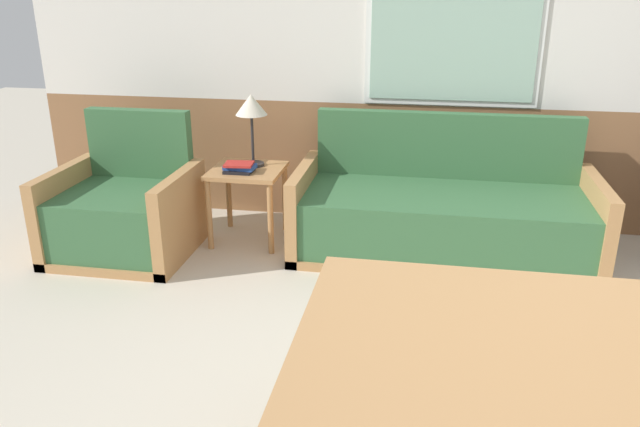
{
  "coord_description": "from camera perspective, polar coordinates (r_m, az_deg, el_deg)",
  "views": [
    {
      "loc": [
        -0.48,
        -2.07,
        1.79
      ],
      "look_at": [
        -1.04,
        1.1,
        0.59
      ],
      "focal_mm": 35.0,
      "sensor_mm": 36.0,
      "label": 1
    }
  ],
  "objects": [
    {
      "name": "wall_back",
      "position": [
        4.74,
        16.23,
        14.53
      ],
      "size": [
        7.2,
        0.09,
        2.7
      ],
      "color": "#8E603D",
      "rests_on": "ground_plane"
    },
    {
      "name": "couch",
      "position": [
        4.36,
        11.16,
        -0.24
      ],
      "size": [
        2.02,
        0.88,
        0.92
      ],
      "color": "#B27F4C",
      "rests_on": "ground_plane"
    },
    {
      "name": "armchair",
      "position": [
        4.5,
        -17.41,
        -0.03
      ],
      "size": [
        0.91,
        0.81,
        0.94
      ],
      "rotation": [
        0.0,
        0.0,
        0.02
      ],
      "color": "#B27F4C",
      "rests_on": "ground_plane"
    },
    {
      "name": "side_table",
      "position": [
        4.49,
        -6.65,
        2.91
      ],
      "size": [
        0.5,
        0.5,
        0.54
      ],
      "color": "#B27F4C",
      "rests_on": "ground_plane"
    },
    {
      "name": "table_lamp",
      "position": [
        4.44,
        -6.3,
        9.48
      ],
      "size": [
        0.22,
        0.22,
        0.51
      ],
      "color": "#262628",
      "rests_on": "side_table"
    },
    {
      "name": "book_stack",
      "position": [
        4.38,
        -7.39,
        4.2
      ],
      "size": [
        0.22,
        0.17,
        0.07
      ],
      "color": "black",
      "rests_on": "side_table"
    },
    {
      "name": "dining_table",
      "position": [
        2.08,
        26.91,
        -13.01
      ],
      "size": [
        2.0,
        1.04,
        0.78
      ],
      "color": "#B27F4C",
      "rests_on": "ground_plane"
    }
  ]
}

